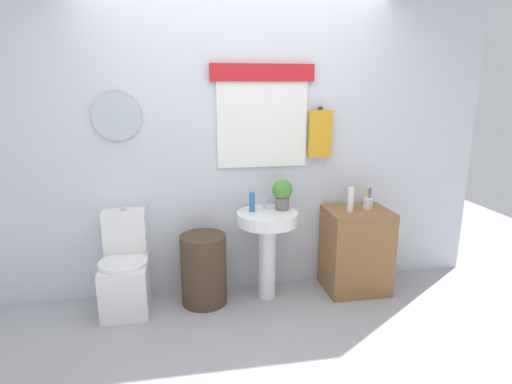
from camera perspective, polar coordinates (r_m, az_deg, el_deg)
name	(u,v)px	position (r m, az deg, el deg)	size (l,w,h in m)	color
ground_plane	(265,359)	(3.01, 1.29, -21.92)	(8.00, 8.00, 0.00)	#A3A3A8
back_wall	(240,143)	(3.60, -2.22, 6.68)	(4.40, 0.18, 2.60)	silver
toilet	(126,272)	(3.62, -17.40, -10.43)	(0.38, 0.51, 0.82)	white
laundry_hamper	(204,269)	(3.56, -7.17, -10.46)	(0.38, 0.38, 0.60)	#4C3828
pedestal_sink	(267,234)	(3.52, 1.54, -5.76)	(0.51, 0.51, 0.77)	white
faucet	(265,203)	(3.55, 1.18, -1.47)	(0.03, 0.03, 0.10)	silver
wooden_cabinet	(356,250)	(3.82, 13.53, -7.75)	(0.54, 0.44, 0.74)	olive
soap_bottle	(252,202)	(3.46, -0.54, -1.36)	(0.05, 0.05, 0.16)	#2D6BB7
potted_plant	(282,193)	(3.50, 3.63, -0.08)	(0.17, 0.17, 0.26)	slate
lotion_bottle	(351,200)	(3.60, 12.84, -1.04)	(0.05, 0.05, 0.21)	white
toothbrush_cup	(368,203)	(3.75, 15.11, -1.42)	(0.08, 0.08, 0.19)	silver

